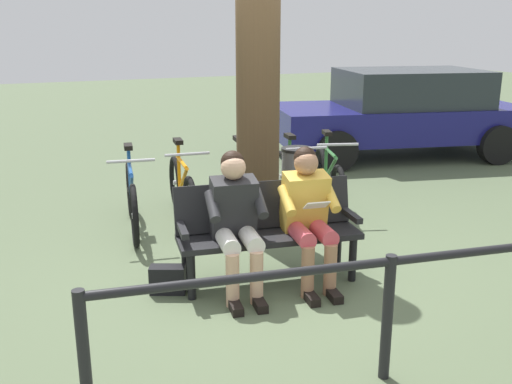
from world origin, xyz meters
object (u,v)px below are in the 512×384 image
Objects in this scene: bench at (267,225)px; bicycle_green at (294,184)px; person_reading at (308,210)px; handbag at (168,280)px; bicycle_orange at (242,188)px; person_companion at (236,216)px; tree_trunk at (258,79)px; bicycle_silver at (132,199)px; parked_car at (402,111)px; litter_bin at (296,186)px; bicycle_red at (329,179)px; bicycle_black at (182,191)px.

bench is 0.99× the size of bicycle_green.
bench is 1.38× the size of person_reading.
bicycle_green is at bearing -141.80° from handbag.
bench is 1.76m from bicycle_orange.
tree_trunk is (-0.72, -1.21, 1.00)m from person_companion.
bicycle_silver reaches higher than bench.
person_reading is 2.00m from bicycle_green.
bench is 1.64m from tree_trunk.
parked_car is (-3.84, -2.69, -0.89)m from tree_trunk.
bench is 1.94m from bicycle_green.
person_companion is 0.27× the size of parked_car.
tree_trunk reaches higher than bench.
parked_car reaches higher than person_reading.
parked_car is (-3.78, -2.09, 0.41)m from bicycle_orange.
parked_car is at bearing -142.64° from litter_bin.
person_reading is 1.65m from tree_trunk.
litter_bin is at bearing -118.06° from bench.
bicycle_red is (-1.57, -1.64, -0.15)m from bench.
bicycle_black is at bearing -74.07° from bench.
parked_car is at bearing -145.02° from tree_trunk.
bicycle_green is at bearing 86.66° from bicycle_black.
bicycle_orange is 4.34m from parked_car.
parked_car is (-3.29, -2.51, 0.33)m from litter_bin.
bicycle_red is 1.83m from bicycle_black.
bicycle_silver is at bearing -55.94° from bench.
handbag is 2.23m from litter_bin.
person_companion is at bearing 24.07° from bicycle_silver.
bicycle_red is at bearing -116.29° from person_reading.
bicycle_black is at bearing 106.99° from bicycle_silver.
person_companion is 0.74× the size of bicycle_red.
person_companion is 1.37× the size of litter_bin.
bicycle_silver is at bearing -66.50° from person_companion.
litter_bin is 0.53× the size of bicycle_orange.
person_companion is 1.96m from bicycle_silver.
person_reading is at bearing 153.02° from bench.
person_companion reaches higher than bicycle_orange.
bench is at bearing 53.61° from litter_bin.
bicycle_black is 4.89m from parked_car.
bicycle_orange is at bearing -95.50° from tree_trunk.
bicycle_orange and bicycle_silver have the same top height.
handbag is at bearing 6.96° from bicycle_silver.
bicycle_green is 1.92m from bicycle_silver.
person_reading reaches higher than litter_bin.
litter_bin is (-0.94, -1.27, -0.07)m from bench.
handbag is at bearing -30.63° from bicycle_orange.
person_companion is 0.72× the size of bicycle_orange.
bicycle_silver is (-0.06, -1.70, 0.24)m from handbag.
handbag is (0.56, -0.17, -0.54)m from person_companion.
bicycle_red is (-0.63, -0.37, -0.08)m from litter_bin.
bicycle_silver is (0.60, 0.08, 0.00)m from bicycle_black.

